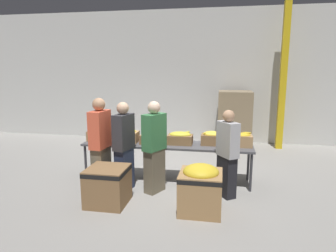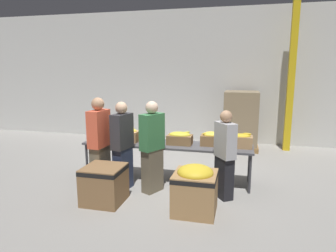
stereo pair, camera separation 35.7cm
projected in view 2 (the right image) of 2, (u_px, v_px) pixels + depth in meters
ground_plane at (167, 180)px, 6.09m from camera, size 30.00×30.00×0.00m
wall_back at (195, 77)px, 9.19m from camera, size 16.00×0.08×4.00m
sorting_table at (167, 146)px, 5.96m from camera, size 3.35×0.71×0.76m
banana_box_0 at (102, 133)px, 6.31m from camera, size 0.47×0.33×0.27m
banana_box_1 at (128, 135)px, 6.12m from camera, size 0.42×0.33×0.29m
banana_box_2 at (152, 137)px, 5.98m from camera, size 0.43×0.34×0.25m
banana_box_3 at (180, 138)px, 5.87m from camera, size 0.49×0.30×0.26m
banana_box_4 at (212, 138)px, 5.80m from camera, size 0.41×0.30×0.27m
banana_box_5 at (241, 141)px, 5.63m from camera, size 0.41×0.28×0.29m
volunteer_0 at (152, 148)px, 5.39m from camera, size 0.40×0.50×1.67m
volunteer_1 at (122, 146)px, 5.51m from camera, size 0.32×0.48×1.64m
volunteer_2 at (100, 144)px, 5.50m from camera, size 0.27×0.48×1.72m
volunteer_3 at (225, 155)px, 5.12m from camera, size 0.40×0.46×1.54m
donation_bin_0 at (104, 183)px, 5.02m from camera, size 0.65×0.65×0.63m
donation_bin_1 at (195, 188)px, 4.65m from camera, size 0.66×0.66×0.77m
support_pillar at (291, 78)px, 8.00m from camera, size 0.18×0.18×4.00m
pallet_stack_0 at (241, 121)px, 8.41m from camera, size 1.00×1.00×1.62m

